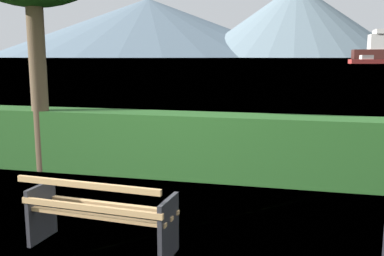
# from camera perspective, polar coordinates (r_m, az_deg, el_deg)

# --- Properties ---
(ground_plane) EXTENTS (1400.00, 1400.00, 0.00)m
(ground_plane) POSITION_cam_1_polar(r_m,az_deg,el_deg) (5.21, -11.62, -15.27)
(ground_plane) COLOR olive
(water_surface) EXTENTS (620.00, 620.00, 0.00)m
(water_surface) POSITION_cam_1_polar(r_m,az_deg,el_deg) (310.71, 13.22, 8.95)
(water_surface) COLOR #7A99A8
(water_surface) RESTS_ON ground_plane
(park_bench) EXTENTS (1.73, 0.70, 0.87)m
(park_bench) POSITION_cam_1_polar(r_m,az_deg,el_deg) (4.99, -12.13, -11.08)
(park_bench) COLOR tan
(park_bench) RESTS_ON ground_plane
(hedge_row) EXTENTS (11.93, 0.75, 1.15)m
(hedge_row) POSITION_cam_1_polar(r_m,az_deg,el_deg) (7.81, -2.13, -2.21)
(hedge_row) COLOR #285B23
(hedge_row) RESTS_ON ground_plane
(fishing_boat_near) EXTENTS (9.17, 4.74, 2.27)m
(fishing_boat_near) POSITION_cam_1_polar(r_m,az_deg,el_deg) (124.36, 22.09, 8.27)
(fishing_boat_near) COLOR #B2332D
(fishing_boat_near) RESTS_ON water_surface
(distant_hills) EXTENTS (878.82, 452.43, 86.08)m
(distant_hills) POSITION_cam_1_polar(r_m,az_deg,el_deg) (565.48, 10.63, 12.94)
(distant_hills) COLOR slate
(distant_hills) RESTS_ON ground_plane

